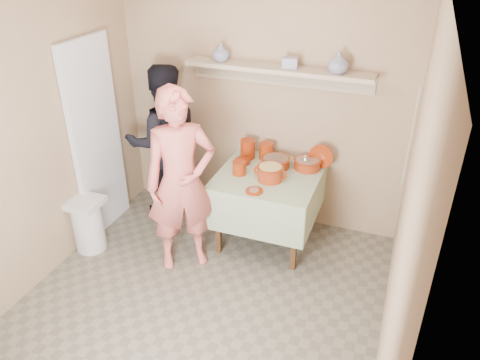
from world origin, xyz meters
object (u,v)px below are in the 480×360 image
at_px(person_cook, 181,182).
at_px(person_helper, 164,142).
at_px(serving_table, 268,185).
at_px(cazuela_rice, 270,172).
at_px(trash_bin, 88,224).

height_order(person_cook, person_helper, person_cook).
xyz_separation_m(person_helper, serving_table, (1.23, -0.16, -0.20)).
height_order(cazuela_rice, trash_bin, cazuela_rice).
height_order(serving_table, trash_bin, serving_table).
distance_m(person_cook, serving_table, 0.91).
height_order(person_helper, trash_bin, person_helper).
bearing_deg(person_helper, person_cook, 91.09).
distance_m(person_helper, cazuela_rice, 1.30).
xyz_separation_m(serving_table, cazuela_rice, (0.04, -0.11, 0.20)).
xyz_separation_m(cazuela_rice, trash_bin, (-1.66, -0.67, -0.56)).
relative_size(serving_table, trash_bin, 1.74).
relative_size(serving_table, cazuela_rice, 2.95).
relative_size(person_helper, serving_table, 1.73).
relative_size(person_cook, trash_bin, 3.12).
bearing_deg(person_cook, trash_bin, 151.87).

